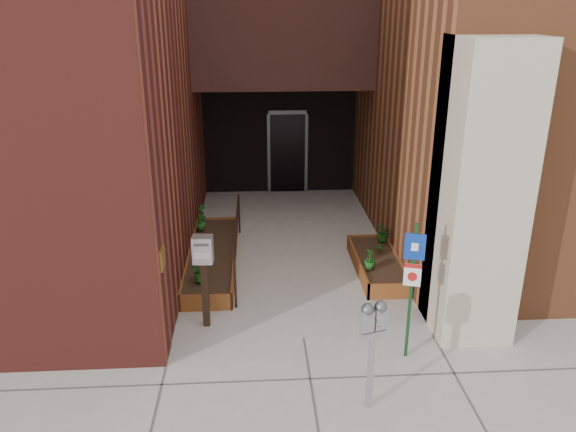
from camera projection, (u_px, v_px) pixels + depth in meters
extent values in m
plane|color=#9E9991|center=(304.00, 338.00, 8.56)|extent=(80.00, 80.00, 0.00)
cube|color=#BFAE93|center=(479.00, 194.00, 8.12)|extent=(1.10, 1.20, 4.40)
cube|color=black|center=(282.00, 41.00, 12.75)|extent=(4.20, 2.00, 2.00)
cube|color=black|center=(280.00, 135.00, 14.94)|extent=(4.00, 0.30, 3.00)
cube|color=black|center=(288.00, 153.00, 14.94)|extent=(0.90, 0.06, 2.10)
cube|color=#B79338|center=(162.00, 258.00, 7.73)|extent=(0.04, 0.30, 0.30)
cube|color=brown|center=(206.00, 303.00, 9.28)|extent=(0.90, 0.04, 0.30)
cube|color=brown|center=(217.00, 224.00, 12.60)|extent=(0.90, 0.04, 0.30)
cube|color=brown|center=(190.00, 258.00, 10.91)|extent=(0.04, 3.60, 0.30)
cube|color=brown|center=(234.00, 257.00, 10.96)|extent=(0.04, 3.60, 0.30)
cube|color=black|center=(212.00, 258.00, 10.95)|extent=(0.82, 3.52, 0.26)
cube|color=brown|center=(390.00, 291.00, 9.65)|extent=(0.80, 0.04, 0.30)
cube|color=brown|center=(366.00, 242.00, 11.66)|extent=(0.80, 0.04, 0.30)
cube|color=brown|center=(357.00, 265.00, 10.63)|extent=(0.04, 2.20, 0.30)
cube|color=brown|center=(397.00, 264.00, 10.68)|extent=(0.04, 2.20, 0.30)
cube|color=black|center=(377.00, 265.00, 10.66)|extent=(0.72, 2.12, 0.26)
cylinder|color=black|center=(235.00, 283.00, 9.28)|extent=(0.04, 0.04, 0.90)
cylinder|color=black|center=(239.00, 214.00, 12.36)|extent=(0.04, 0.04, 0.90)
cylinder|color=black|center=(237.00, 223.00, 10.66)|extent=(0.04, 3.30, 0.04)
cube|color=#9A9A9C|center=(370.00, 372.00, 6.93)|extent=(0.08, 0.08, 1.04)
cube|color=#9A9A9C|center=(373.00, 333.00, 6.73)|extent=(0.33, 0.21, 0.08)
cube|color=#9A9A9C|center=(367.00, 321.00, 6.63)|extent=(0.18, 0.15, 0.27)
sphere|color=#59595B|center=(368.00, 310.00, 6.58)|extent=(0.15, 0.15, 0.15)
cube|color=white|center=(369.00, 322.00, 6.58)|extent=(0.09, 0.03, 0.05)
cube|color=#B21414|center=(369.00, 328.00, 6.61)|extent=(0.09, 0.03, 0.03)
cube|color=#9A9A9C|center=(380.00, 318.00, 6.69)|extent=(0.18, 0.15, 0.27)
sphere|color=#59595B|center=(381.00, 307.00, 6.64)|extent=(0.15, 0.15, 0.15)
cube|color=white|center=(382.00, 319.00, 6.64)|extent=(0.09, 0.03, 0.05)
cube|color=#B21414|center=(382.00, 325.00, 6.67)|extent=(0.09, 0.03, 0.03)
cube|color=#133519|center=(411.00, 292.00, 7.78)|extent=(0.06, 0.06, 2.06)
cube|color=navy|center=(415.00, 247.00, 7.51)|extent=(0.27, 0.10, 0.37)
cube|color=white|center=(415.00, 247.00, 7.50)|extent=(0.09, 0.04, 0.11)
cube|color=white|center=(412.00, 275.00, 7.66)|extent=(0.23, 0.09, 0.33)
cube|color=#B21414|center=(413.00, 266.00, 7.60)|extent=(0.23, 0.08, 0.06)
cylinder|color=#B21414|center=(412.00, 277.00, 7.65)|extent=(0.13, 0.05, 0.13)
cube|color=black|center=(205.00, 294.00, 8.72)|extent=(0.11, 0.11, 1.11)
cube|color=silver|center=(203.00, 249.00, 8.46)|extent=(0.31, 0.24, 0.42)
cube|color=#59595B|center=(201.00, 245.00, 8.31)|extent=(0.22, 0.02, 0.04)
cube|color=white|center=(202.00, 256.00, 8.37)|extent=(0.24, 0.02, 0.10)
imported|color=#1C5819|center=(201.00, 270.00, 9.62)|extent=(0.42, 0.42, 0.41)
imported|color=#1A5E1F|center=(209.00, 249.00, 10.45)|extent=(0.28, 0.28, 0.41)
imported|color=#25631C|center=(201.00, 221.00, 11.85)|extent=(0.30, 0.30, 0.37)
imported|color=#1B6022|center=(202.00, 213.00, 12.26)|extent=(0.30, 0.30, 0.41)
imported|color=#1A5819|center=(370.00, 259.00, 10.09)|extent=(0.23, 0.23, 0.36)
imported|color=#235518|center=(380.00, 242.00, 10.79)|extent=(0.26, 0.26, 0.38)
imported|color=#16501B|center=(383.00, 233.00, 11.25)|extent=(0.42, 0.42, 0.36)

